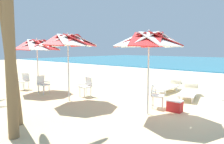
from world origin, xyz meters
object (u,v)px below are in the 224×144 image
at_px(plastic_chair_3, 43,83).
at_px(sun_lounger_1, 189,92).
at_px(plastic_chair_2, 24,80).
at_px(sun_lounger_2, 168,86).
at_px(cooler_box, 175,106).
at_px(plastic_chair_0, 156,94).
at_px(plastic_chair_1, 87,85).
at_px(palm_tree_0, 8,25).
at_px(beach_umbrella_2, 37,46).
at_px(beach_umbrella_1, 68,41).
at_px(beach_umbrella_0, 149,41).

relative_size(plastic_chair_3, sun_lounger_1, 0.39).
xyz_separation_m(plastic_chair_2, sun_lounger_2, (6.02, 4.46, -0.22)).
height_order(sun_lounger_1, cooler_box, sun_lounger_1).
relative_size(plastic_chair_2, cooler_box, 1.73).
height_order(plastic_chair_0, plastic_chair_1, same).
height_order(sun_lounger_2, palm_tree_0, palm_tree_0).
height_order(sun_lounger_1, sun_lounger_2, same).
height_order(beach_umbrella_2, sun_lounger_1, beach_umbrella_2).
bearing_deg(beach_umbrella_1, plastic_chair_3, 179.43).
relative_size(beach_umbrella_1, palm_tree_0, 0.63).
bearing_deg(cooler_box, beach_umbrella_0, -122.35).
bearing_deg(cooler_box, beach_umbrella_1, -159.88).
height_order(beach_umbrella_1, palm_tree_0, palm_tree_0).
height_order(beach_umbrella_1, plastic_chair_2, beach_umbrella_1).
bearing_deg(beach_umbrella_1, cooler_box, 20.12).
xyz_separation_m(sun_lounger_1, cooler_box, (0.41, -2.30, -0.08)).
bearing_deg(sun_lounger_2, beach_umbrella_2, -140.75).
bearing_deg(plastic_chair_0, beach_umbrella_2, -168.39).
bearing_deg(palm_tree_0, beach_umbrella_0, 55.74).
bearing_deg(plastic_chair_2, beach_umbrella_2, 17.58).
height_order(plastic_chair_0, sun_lounger_1, plastic_chair_0).
bearing_deg(palm_tree_0, sun_lounger_2, 80.86).
distance_m(plastic_chair_1, sun_lounger_2, 4.10).
bearing_deg(plastic_chair_2, sun_lounger_1, 27.63).
xyz_separation_m(plastic_chair_2, sun_lounger_1, (7.29, 3.81, -0.22)).
bearing_deg(plastic_chair_2, plastic_chair_3, 2.87).
bearing_deg(plastic_chair_3, plastic_chair_2, -177.13).
bearing_deg(palm_tree_0, sun_lounger_1, 69.63).
xyz_separation_m(plastic_chair_3, cooler_box, (6.02, 1.43, -0.30)).
xyz_separation_m(sun_lounger_2, palm_tree_0, (-1.15, -7.16, 2.49)).
distance_m(plastic_chair_2, sun_lounger_2, 7.49).
bearing_deg(sun_lounger_1, plastic_chair_0, -98.25).
distance_m(plastic_chair_0, palm_tree_0, 5.24).
bearing_deg(plastic_chair_3, plastic_chair_1, 26.89).
height_order(beach_umbrella_0, plastic_chair_2, beach_umbrella_0).
bearing_deg(beach_umbrella_1, plastic_chair_1, 93.86).
height_order(beach_umbrella_2, sun_lounger_2, beach_umbrella_2).
bearing_deg(beach_umbrella_2, plastic_chair_2, -162.42).
height_order(plastic_chair_1, plastic_chair_2, same).
bearing_deg(plastic_chair_3, beach_umbrella_2, 164.79).
distance_m(beach_umbrella_0, sun_lounger_2, 4.50).
distance_m(beach_umbrella_1, palm_tree_0, 3.01).
bearing_deg(beach_umbrella_2, sun_lounger_1, 28.95).
height_order(beach_umbrella_0, plastic_chair_1, beach_umbrella_0).
bearing_deg(beach_umbrella_0, beach_umbrella_2, -176.71).
bearing_deg(beach_umbrella_0, plastic_chair_3, -174.11).
relative_size(plastic_chair_0, cooler_box, 1.73).
bearing_deg(plastic_chair_3, beach_umbrella_0, 5.89).
distance_m(plastic_chair_1, palm_tree_0, 4.59).
distance_m(plastic_chair_2, sun_lounger_1, 8.23).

